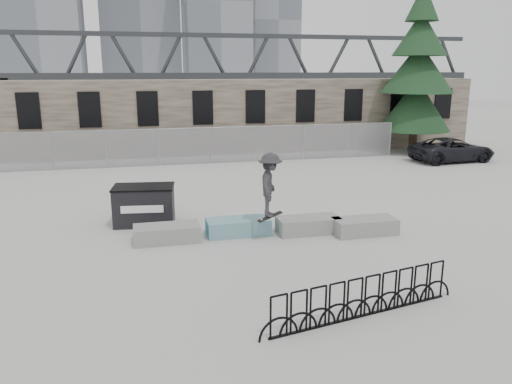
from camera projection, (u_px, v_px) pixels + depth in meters
ground at (266, 233)px, 16.07m from camera, size 120.00×120.00×0.00m
stone_wall at (200, 117)px, 30.85m from camera, size 36.00×2.58×4.50m
chainlink_fence at (210, 145)px, 27.62m from camera, size 22.06×0.06×2.02m
planter_far_left at (167, 233)px, 15.24m from camera, size 2.00×0.90×0.51m
planter_center_left at (238, 226)px, 15.89m from camera, size 2.00×0.90×0.51m
planter_center_right at (308, 224)px, 16.07m from camera, size 2.00×0.90×0.51m
planter_offset at (365, 225)px, 15.95m from camera, size 2.00×0.90×0.51m
dumpster at (144, 205)px, 16.87m from camera, size 2.16×1.48×1.33m
bike_rack at (363, 298)px, 10.57m from camera, size 4.85×1.04×0.90m
spruce_tree at (418, 72)px, 30.42m from camera, size 4.38×4.38×11.50m
truss_bridge at (236, 76)px, 69.25m from camera, size 70.00×3.00×9.80m
suv at (452, 150)px, 28.36m from camera, size 4.98×2.55×1.35m
skateboarder at (270, 185)px, 15.01m from camera, size 1.11×1.43×2.11m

